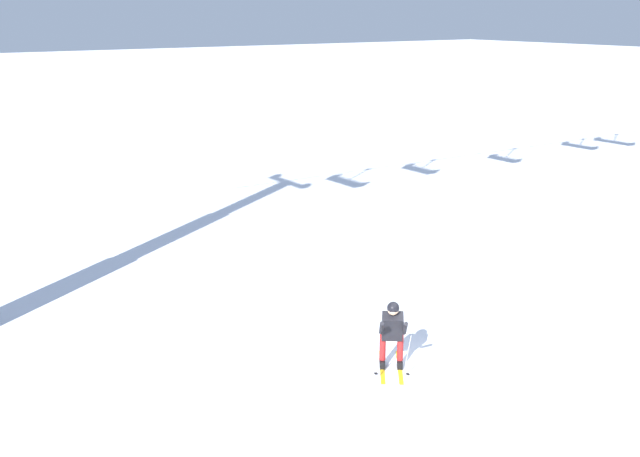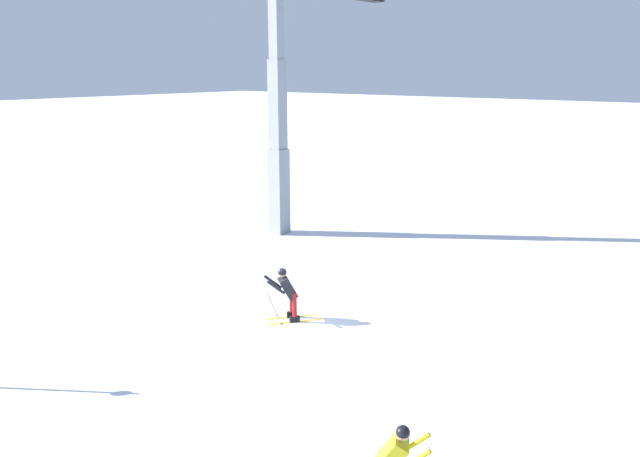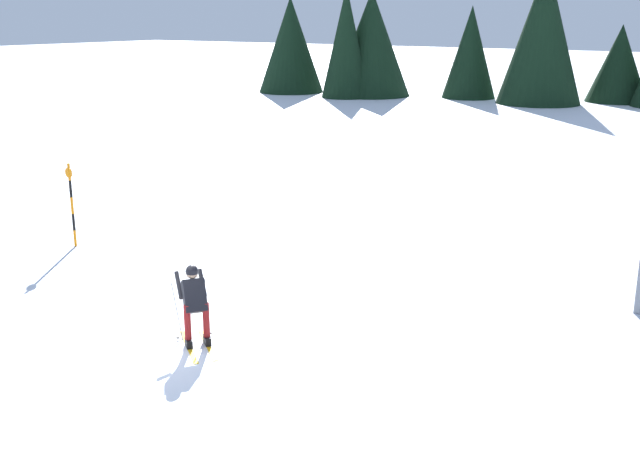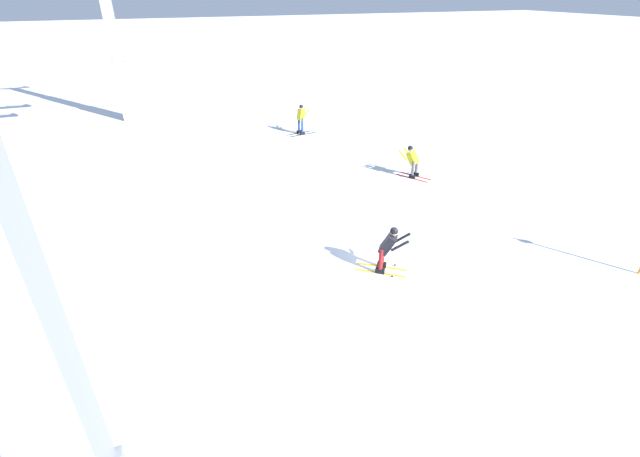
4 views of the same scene
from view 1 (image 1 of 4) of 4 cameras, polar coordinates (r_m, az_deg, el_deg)
name	(u,v)px [view 1 (image 1 of 4)]	position (r m, az deg, el deg)	size (l,w,h in m)	color
ground_plane	(441,374)	(16.30, 8.76, -10.39)	(260.00, 260.00, 0.00)	white
skier_carving_main	(392,330)	(15.94, 5.27, -7.34)	(1.41, 1.61, 1.68)	yellow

